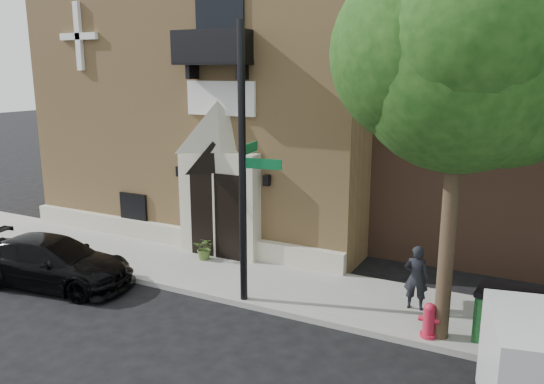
# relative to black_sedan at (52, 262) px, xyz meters

# --- Properties ---
(ground) EXTENTS (120.00, 120.00, 0.00)m
(ground) POSITION_rel_black_sedan_xyz_m (3.92, 1.08, -0.66)
(ground) COLOR black
(ground) RESTS_ON ground
(sidewalk) EXTENTS (42.00, 3.00, 0.15)m
(sidewalk) POSITION_rel_black_sedan_xyz_m (4.92, 2.58, -0.58)
(sidewalk) COLOR gray
(sidewalk) RESTS_ON ground
(church) EXTENTS (12.20, 11.01, 9.30)m
(church) POSITION_rel_black_sedan_xyz_m (0.93, 9.03, 3.97)
(church) COLOR tan
(church) RESTS_ON ground
(street_tree_left) EXTENTS (4.97, 4.38, 7.77)m
(street_tree_left) POSITION_rel_black_sedan_xyz_m (9.94, 1.43, 5.21)
(street_tree_left) COLOR #38281C
(street_tree_left) RESTS_ON sidewalk
(black_sedan) EXTENTS (4.78, 2.53, 1.32)m
(black_sedan) POSITION_rel_black_sedan_xyz_m (0.00, 0.00, 0.00)
(black_sedan) COLOR black
(black_sedan) RESTS_ON ground
(street_sign) EXTENTS (1.12, 1.05, 6.65)m
(street_sign) POSITION_rel_black_sedan_xyz_m (5.24, 1.30, 2.84)
(street_sign) COLOR black
(street_sign) RESTS_ON sidewalk
(fire_hydrant) EXTENTS (0.44, 0.35, 0.77)m
(fire_hydrant) POSITION_rel_black_sedan_xyz_m (9.69, 1.40, -0.13)
(fire_hydrant) COLOR #B61B34
(fire_hydrant) RESTS_ON sidewalk
(dumpster) EXTENTS (1.81, 1.16, 1.12)m
(dumpster) POSITION_rel_black_sedan_xyz_m (11.42, 1.93, 0.06)
(dumpster) COLOR #0F3714
(dumpster) RESTS_ON sidewalk
(planter) EXTENTS (0.76, 0.70, 0.70)m
(planter) POSITION_rel_black_sedan_xyz_m (2.76, 3.21, -0.16)
(planter) COLOR #49672A
(planter) RESTS_ON sidewalk
(pedestrian_near) EXTENTS (0.61, 0.43, 1.57)m
(pedestrian_near) POSITION_rel_black_sedan_xyz_m (9.12, 2.66, 0.28)
(pedestrian_near) COLOR black
(pedestrian_near) RESTS_ON sidewalk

